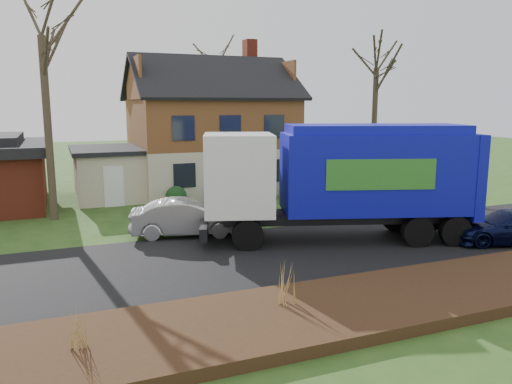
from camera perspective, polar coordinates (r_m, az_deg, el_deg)
name	(u,v)px	position (r m, az deg, el deg)	size (l,w,h in m)	color
ground	(273,254)	(17.76, 1.92, -7.13)	(120.00, 120.00, 0.00)	#264818
road	(273,254)	(17.76, 1.92, -7.10)	(80.00, 7.00, 0.02)	black
mulch_verge	(357,306)	(13.33, 11.42, -12.61)	(80.00, 3.50, 0.30)	black
main_house	(203,124)	(30.62, -6.13, 7.69)	(12.95, 8.95, 9.26)	beige
garbage_truck	(345,174)	(19.39, 10.18, 1.99)	(10.80, 5.86, 4.48)	black
silver_sedan	(187,218)	(20.25, -7.91, -2.92)	(1.56, 4.48, 1.47)	#A5A7AC
navy_wagon	(509,227)	(21.27, 26.98, -3.55)	(1.81, 4.45, 1.29)	black
tree_front_west	(39,6)	(24.58, -23.54, 18.89)	(3.82, 3.82, 11.37)	#443729
tree_front_east	(377,47)	(32.87, 13.69, 15.76)	(3.85, 3.85, 10.69)	#3B3123
tree_back	(215,53)	(39.68, -4.69, 15.53)	(3.44, 3.44, 10.90)	#433828
grass_clump_west	(76,328)	(11.12, -19.84, -14.41)	(0.34, 0.28, 0.89)	#9D7F45
grass_clump_mid	(285,284)	(12.63, 3.36, -10.46)	(0.37, 0.31, 1.04)	#AD854C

